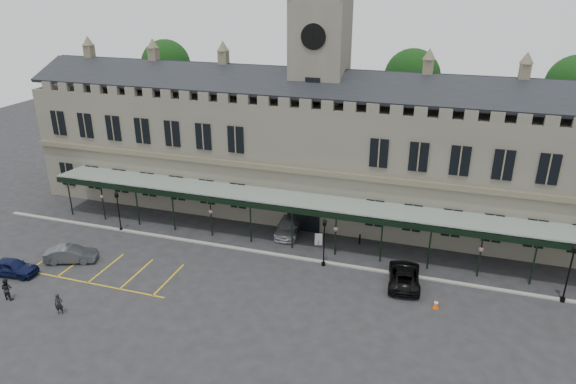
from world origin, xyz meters
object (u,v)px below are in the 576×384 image
(lamp_post_mid, at_px, (324,238))
(lamp_post_right, at_px, (570,268))
(car_left_b, at_px, (71,254))
(person_b, at_px, (7,289))
(person_a, at_px, (59,304))
(traffic_cone, at_px, (436,304))
(car_left_a, at_px, (12,267))
(station_building, at_px, (318,152))
(car_taxi, at_px, (288,226))
(lamp_post_left, at_px, (118,208))
(sign_board, at_px, (319,239))
(clock_tower, at_px, (319,87))
(car_van, at_px, (404,275))

(lamp_post_mid, bearing_deg, lamp_post_right, 1.00)
(lamp_post_mid, bearing_deg, car_left_b, -164.02)
(lamp_post_right, xyz_separation_m, person_b, (-40.42, -12.53, -2.05))
(lamp_post_mid, height_order, person_a, lamp_post_mid)
(traffic_cone, xyz_separation_m, car_left_a, (-33.63, -5.79, 0.36))
(station_building, bearing_deg, car_taxi, -101.94)
(lamp_post_left, xyz_separation_m, sign_board, (19.11, 2.97, -1.89))
(lamp_post_mid, bearing_deg, traffic_cone, -20.21)
(car_left_a, relative_size, person_a, 2.54)
(clock_tower, bearing_deg, car_left_b, -135.93)
(clock_tower, relative_size, car_van, 4.69)
(car_left_a, bearing_deg, car_van, -81.40)
(station_building, distance_m, person_a, 27.46)
(clock_tower, xyz_separation_m, lamp_post_right, (22.12, -10.61, -10.17))
(car_taxi, distance_m, car_van, 12.91)
(lamp_post_left, bearing_deg, lamp_post_right, -0.14)
(traffic_cone, bearing_deg, lamp_post_left, 172.55)
(lamp_post_right, bearing_deg, clock_tower, 154.38)
(sign_board, height_order, car_van, car_van)
(station_building, distance_m, car_left_a, 29.41)
(lamp_post_mid, xyz_separation_m, car_left_b, (-20.98, -6.01, -1.93))
(car_left_b, relative_size, car_taxi, 0.86)
(person_a, bearing_deg, person_b, 152.07)
(car_van, bearing_deg, station_building, -54.25)
(traffic_cone, relative_size, sign_board, 0.61)
(lamp_post_mid, distance_m, traffic_cone, 10.37)
(lamp_post_mid, xyz_separation_m, car_left_a, (-24.14, -9.28, -1.93))
(clock_tower, bearing_deg, sign_board, -73.96)
(clock_tower, xyz_separation_m, car_left_a, (-20.66, -20.21, -12.40))
(car_left_a, height_order, car_taxi, car_taxi)
(lamp_post_right, distance_m, car_left_b, 40.18)
(clock_tower, bearing_deg, car_van, -48.55)
(traffic_cone, bearing_deg, person_a, -160.88)
(person_a, bearing_deg, station_building, 36.75)
(sign_board, distance_m, person_b, 25.73)
(lamp_post_left, bearing_deg, traffic_cone, -7.45)
(clock_tower, height_order, car_left_a, clock_tower)
(car_left_b, relative_size, person_a, 2.61)
(clock_tower, relative_size, person_b, 13.97)
(lamp_post_left, bearing_deg, lamp_post_mid, -1.18)
(car_van, xyz_separation_m, person_a, (-23.53, -11.80, 0.09))
(car_van, relative_size, person_a, 3.20)
(car_taxi, bearing_deg, person_b, -141.93)
(clock_tower, bearing_deg, traffic_cone, -48.03)
(station_building, distance_m, car_taxi, 8.33)
(lamp_post_right, bearing_deg, car_van, -174.70)
(station_building, height_order, sign_board, station_building)
(lamp_post_right, distance_m, traffic_cone, 10.24)
(lamp_post_right, xyz_separation_m, traffic_cone, (-9.15, -3.82, -2.58))
(clock_tower, distance_m, sign_board, 14.78)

